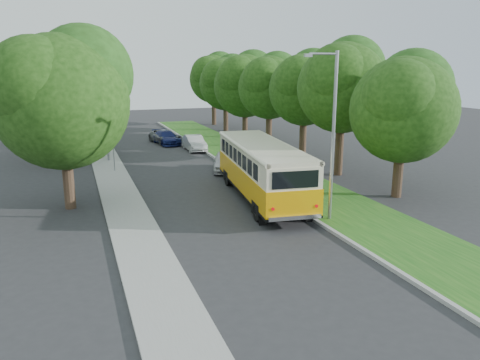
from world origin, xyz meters
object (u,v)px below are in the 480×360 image
object	(u,v)px
lamppost_far	(104,109)
vintage_bus	(262,171)
car_blue	(166,138)
car_silver	(225,161)
car_white	(194,143)
car_grey	(166,137)
lamppost_near	(332,132)

from	to	relation	value
lamppost_far	vintage_bus	bearing A→B (deg)	-62.18
lamppost_far	car_blue	bearing A→B (deg)	48.51
car_silver	car_white	size ratio (longest dim) A/B	1.00
car_silver	car_grey	xyz separation A→B (m)	(-1.60, 13.69, -0.05)
lamppost_near	lamppost_far	world-z (taller)	lamppost_near
vintage_bus	lamppost_far	bearing A→B (deg)	124.49
car_white	lamppost_far	bearing A→B (deg)	-160.48
lamppost_near	car_blue	bearing A→B (deg)	96.49
car_grey	car_silver	bearing A→B (deg)	-93.27
lamppost_near	vintage_bus	size ratio (longest dim) A/B	0.73
lamppost_near	lamppost_far	bearing A→B (deg)	115.71
vintage_bus	car_grey	distance (m)	21.48
car_white	car_grey	bearing A→B (deg)	108.82
car_silver	vintage_bus	bearing A→B (deg)	-74.20
lamppost_near	car_blue	size ratio (longest dim) A/B	1.82
car_white	car_silver	bearing A→B (deg)	-89.36
lamppost_far	vintage_bus	world-z (taller)	lamppost_far
vintage_bus	car_grey	xyz separation A→B (m)	(-1.25, 21.42, -0.98)
car_grey	car_white	bearing A→B (deg)	-81.76
lamppost_far	car_blue	distance (m)	9.74
lamppost_far	car_silver	xyz separation A→B (m)	(7.70, -6.19, -3.42)
lamppost_near	lamppost_far	xyz separation A→B (m)	(-8.91, 18.50, -0.25)
car_white	car_blue	distance (m)	4.50
vintage_bus	car_grey	world-z (taller)	vintage_bus
car_white	car_grey	xyz separation A→B (m)	(-1.60, 4.87, -0.02)
lamppost_near	car_blue	world-z (taller)	lamppost_near
lamppost_near	car_white	bearing A→B (deg)	93.27
lamppost_near	car_blue	xyz separation A→B (m)	(-2.88, 25.31, -3.73)
car_white	car_blue	bearing A→B (deg)	112.47
car_grey	lamppost_near	bearing A→B (deg)	-93.78
lamppost_far	vintage_bus	xyz separation A→B (m)	(7.35, -13.92, -2.49)
lamppost_near	vintage_bus	distance (m)	5.56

